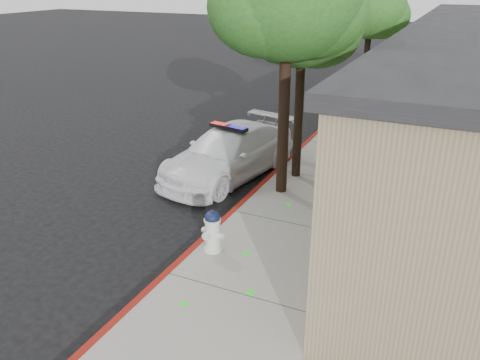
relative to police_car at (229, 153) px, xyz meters
name	(u,v)px	position (x,y,z in m)	size (l,w,h in m)	color
ground	(164,278)	(1.20, -5.34, -0.72)	(120.00, 120.00, 0.00)	black
sidewalk	(292,226)	(2.80, -2.34, -0.65)	(3.20, 60.00, 0.15)	gray
red_curb	(233,213)	(1.26, -2.34, -0.64)	(0.14, 60.00, 0.16)	maroon
police_car	(229,153)	(0.00, 0.00, 0.00)	(2.94, 5.26, 1.56)	white
fire_hydrant	(212,231)	(1.68, -4.19, -0.11)	(0.53, 0.46, 0.93)	silver
street_tree_near	(288,2)	(1.91, -0.68, 4.21)	(3.59, 3.50, 6.42)	black
street_tree_mid	(303,24)	(1.90, 0.57, 3.63)	(2.96, 2.99, 5.58)	black
street_tree_far	(372,11)	(2.04, 8.84, 3.43)	(2.95, 2.83, 5.33)	black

